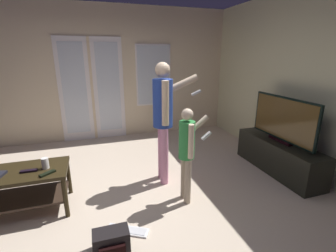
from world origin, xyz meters
TOP-DOWN VIEW (x-y plane):
  - ground_plane at (0.00, 0.00)m, footprint 5.60×5.45m
  - wall_back_with_doors at (0.02, 2.69)m, footprint 5.60×0.09m
  - wall_right_plain at (2.77, 0.00)m, footprint 0.06×5.45m
  - coffee_table at (-1.05, 0.29)m, footprint 1.01×0.57m
  - tv_stand at (2.43, 0.21)m, footprint 0.43×1.47m
  - flat_screen_tv at (2.43, 0.22)m, footprint 0.08×1.18m
  - person_adult at (0.69, 0.49)m, footprint 0.74×0.45m
  - person_child at (0.80, -0.07)m, footprint 0.47×0.32m
  - backpack at (-0.16, -0.61)m, footprint 0.33×0.22m
  - loose_keyboard at (0.02, -0.41)m, footprint 0.45×0.33m
  - cup_near_edge at (-0.78, 0.28)m, footprint 0.08×0.08m
  - tv_remote_black at (-0.74, 0.12)m, footprint 0.16×0.15m
  - dvd_remote_slim at (-0.94, 0.24)m, footprint 0.17×0.05m

SIDE VIEW (x-z plane):
  - ground_plane at x=0.00m, z-range -0.02..0.00m
  - loose_keyboard at x=0.02m, z-range 0.00..0.02m
  - backpack at x=-0.16m, z-range 0.00..0.20m
  - tv_stand at x=2.43m, z-range 0.00..0.49m
  - coffee_table at x=-1.05m, z-range 0.12..0.63m
  - tv_remote_black at x=-0.74m, z-range 0.51..0.53m
  - dvd_remote_slim at x=-0.94m, z-range 0.51..0.53m
  - cup_near_edge at x=-0.78m, z-range 0.51..0.63m
  - person_child at x=0.80m, z-range 0.12..1.29m
  - flat_screen_tv at x=2.43m, z-range 0.49..1.17m
  - person_adult at x=0.69m, z-range 0.17..1.82m
  - wall_back_with_doors at x=0.02m, z-range -0.04..2.69m
  - wall_right_plain at x=2.77m, z-range 0.00..2.70m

